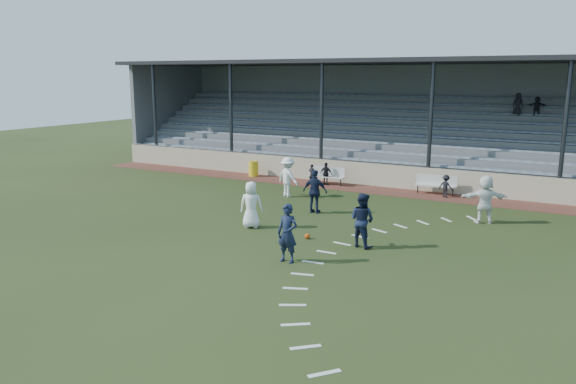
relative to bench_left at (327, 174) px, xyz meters
The scene contains 18 objects.
ground 10.88m from the bench_left, 78.59° to the right, with size 90.00×90.00×0.00m, color #253315.
cinder_track 2.23m from the bench_left, ahead, with size 34.00×2.00×0.02m, color #542B21.
retaining_wall 2.33m from the bench_left, 22.62° to the left, with size 34.00×0.18×1.20m, color #BBAD90.
bench_left is the anchor object (origin of this frame).
bench_right 5.77m from the bench_left, ahead, with size 2.02×0.53×0.95m.
trash_bin 4.76m from the bench_left, behind, with size 0.54×0.54×0.87m, color yellow.
football 10.28m from the bench_left, 68.69° to the right, with size 0.20×0.20×0.20m, color #C6420B.
player_white_lead 9.32m from the bench_left, 82.93° to the right, with size 0.88×0.57×1.80m, color white.
player_navy_lead 12.88m from the bench_left, 70.30° to the right, with size 0.68×0.45×1.86m, color #131C36.
player_navy_mid 11.11m from the bench_left, 58.67° to the right, with size 0.91×0.71×1.88m, color #131C36.
player_white_wing 3.68m from the bench_left, 95.66° to the right, with size 1.23×0.71×1.91m, color white.
player_navy_wing 6.38m from the bench_left, 69.38° to the right, with size 1.09×0.45×1.86m, color #131C36.
player_white_back 9.77m from the bench_left, 25.22° to the right, with size 1.78×0.57×1.92m, color white.
sub_left_near 0.81m from the bench_left, 160.76° to the right, with size 0.39×0.26×1.07m, color black.
sub_left_far 0.23m from the bench_left, 77.71° to the right, with size 0.71×0.29×1.21m, color black.
sub_right 6.35m from the bench_left, ahead, with size 0.70×0.40×1.08m, color black.
grandstand 6.22m from the bench_left, 68.98° to the left, with size 34.60×9.00×6.61m.
penalty_arc 12.38m from the bench_left, 59.52° to the right, with size 3.89×14.63×0.01m.
Camera 1 is at (10.39, -16.16, 5.76)m, focal length 35.00 mm.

